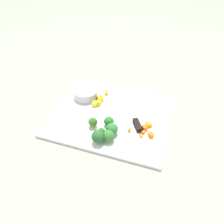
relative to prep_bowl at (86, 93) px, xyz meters
name	(u,v)px	position (x,y,z in m)	size (l,w,h in m)	color
ground_plane	(112,116)	(-0.14, 0.07, -0.03)	(4.00, 4.00, 0.00)	gray
cutting_board	(112,115)	(-0.14, 0.07, -0.02)	(0.44, 0.38, 0.01)	white
prep_bowl	(86,93)	(0.00, 0.00, 0.00)	(0.10, 0.10, 0.04)	#B6B7BD
chef_knife	(132,113)	(-0.21, 0.05, -0.01)	(0.17, 0.27, 0.02)	silver
carrot_dice_0	(129,130)	(-0.23, 0.14, -0.01)	(0.01, 0.01, 0.01)	orange
carrot_dice_1	(145,128)	(-0.27, 0.11, -0.01)	(0.02, 0.02, 0.02)	orange
carrot_dice_2	(143,132)	(-0.27, 0.13, -0.01)	(0.01, 0.01, 0.01)	orange
carrot_dice_3	(149,125)	(-0.29, 0.09, -0.01)	(0.02, 0.02, 0.01)	orange
carrot_dice_4	(141,136)	(-0.27, 0.15, -0.01)	(0.01, 0.01, 0.01)	orange
carrot_dice_5	(151,135)	(-0.30, 0.14, -0.01)	(0.01, 0.02, 0.02)	orange
pepper_dice_0	(106,93)	(-0.08, -0.05, -0.01)	(0.02, 0.02, 0.01)	gold
pepper_dice_1	(95,104)	(-0.06, 0.04, -0.01)	(0.02, 0.02, 0.02)	yellow
pepper_dice_2	(100,98)	(-0.07, 0.00, -0.01)	(0.02, 0.02, 0.02)	yellow
pepper_dice_3	(99,103)	(-0.07, 0.03, -0.01)	(0.02, 0.02, 0.02)	yellow
broccoli_floret_0	(100,132)	(-0.13, 0.19, 0.00)	(0.03, 0.03, 0.03)	#8CB25C
broccoli_floret_1	(93,122)	(-0.09, 0.15, 0.00)	(0.03, 0.03, 0.04)	#93BB5A
broccoli_floret_2	(109,122)	(-0.15, 0.13, 0.00)	(0.04, 0.04, 0.04)	#92B665
broccoli_floret_3	(112,129)	(-0.17, 0.17, 0.00)	(0.04, 0.04, 0.04)	#8CB564
broccoli_floret_4	(98,137)	(-0.14, 0.22, 0.01)	(0.04, 0.04, 0.05)	#96BD69
broccoli_floret_5	(108,136)	(-0.17, 0.20, 0.00)	(0.04, 0.04, 0.04)	#84AB66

